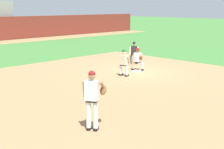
{
  "coord_description": "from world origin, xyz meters",
  "views": [
    {
      "loc": [
        -13.44,
        -11.37,
        3.7
      ],
      "look_at": [
        -5.27,
        -3.25,
        1.18
      ],
      "focal_mm": 50.0,
      "sensor_mm": 36.0,
      "label": 1
    }
  ],
  "objects_px": {
    "first_baseman": "(138,58)",
    "first_base_bag": "(136,71)",
    "baseball": "(126,81)",
    "pitcher": "(93,97)",
    "baserunner": "(124,62)",
    "umpire": "(134,52)"
  },
  "relations": [
    {
      "from": "first_baseman",
      "to": "umpire",
      "type": "xyz_separation_m",
      "value": [
        1.52,
        1.63,
        0.06
      ]
    },
    {
      "from": "pitcher",
      "to": "baseball",
      "type": "bearing_deg",
      "value": 33.31
    },
    {
      "from": "baserunner",
      "to": "umpire",
      "type": "bearing_deg",
      "value": 32.67
    },
    {
      "from": "baseball",
      "to": "first_baseman",
      "type": "relative_size",
      "value": 0.06
    },
    {
      "from": "first_base_bag",
      "to": "pitcher",
      "type": "bearing_deg",
      "value": -148.22
    },
    {
      "from": "baseball",
      "to": "umpire",
      "type": "distance_m",
      "value": 5.18
    },
    {
      "from": "pitcher",
      "to": "umpire",
      "type": "relative_size",
      "value": 1.27
    },
    {
      "from": "baseball",
      "to": "first_baseman",
      "type": "height_order",
      "value": "first_baseman"
    },
    {
      "from": "first_base_bag",
      "to": "pitcher",
      "type": "height_order",
      "value": "pitcher"
    },
    {
      "from": "first_baseman",
      "to": "baserunner",
      "type": "height_order",
      "value": "baserunner"
    },
    {
      "from": "first_base_bag",
      "to": "umpire",
      "type": "distance_m",
      "value": 2.88
    },
    {
      "from": "first_baseman",
      "to": "baserunner",
      "type": "relative_size",
      "value": 0.92
    },
    {
      "from": "first_baseman",
      "to": "pitcher",
      "type": "bearing_deg",
      "value": -148.21
    },
    {
      "from": "baserunner",
      "to": "umpire",
      "type": "relative_size",
      "value": 1.0
    },
    {
      "from": "first_base_bag",
      "to": "pitcher",
      "type": "xyz_separation_m",
      "value": [
        -7.48,
        -4.63,
        1.01
      ]
    },
    {
      "from": "umpire",
      "to": "first_base_bag",
      "type": "bearing_deg",
      "value": -136.04
    },
    {
      "from": "first_baseman",
      "to": "first_base_bag",
      "type": "bearing_deg",
      "value": -148.0
    },
    {
      "from": "baseball",
      "to": "pitcher",
      "type": "xyz_separation_m",
      "value": [
        -5.36,
        -3.52,
        1.02
      ]
    },
    {
      "from": "first_base_bag",
      "to": "baserunner",
      "type": "height_order",
      "value": "baserunner"
    },
    {
      "from": "umpire",
      "to": "first_baseman",
      "type": "bearing_deg",
      "value": -133.01
    },
    {
      "from": "baserunner",
      "to": "pitcher",
      "type": "bearing_deg",
      "value": -144.29
    },
    {
      "from": "baserunner",
      "to": "umpire",
      "type": "xyz_separation_m",
      "value": [
        3.23,
        2.07,
        0.0
      ]
    }
  ]
}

